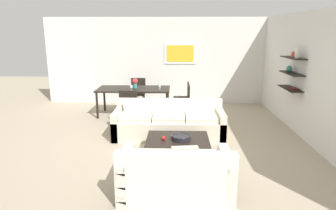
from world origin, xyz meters
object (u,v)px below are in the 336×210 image
at_px(sofa_beige, 169,124).
at_px(coffee_table, 178,149).
at_px(decorative_bowl, 181,137).
at_px(dining_chair_right_near, 184,99).
at_px(wine_glass_foot, 131,87).
at_px(wine_glass_head, 136,81).
at_px(dining_table, 134,91).
at_px(dining_chair_foot, 129,105).
at_px(centerpiece_vase, 135,82).
at_px(dining_chair_right_far, 184,96).
at_px(wine_glass_right_near, 160,85).
at_px(loveseat_white, 176,175).
at_px(dining_chair_head, 138,91).
at_px(apple_on_coffee_table, 163,138).
at_px(wine_glass_right_far, 160,84).

height_order(sofa_beige, coffee_table, sofa_beige).
xyz_separation_m(sofa_beige, coffee_table, (0.20, -1.22, -0.10)).
height_order(decorative_bowl, dining_chair_right_near, dining_chair_right_near).
relative_size(coffee_table, wine_glass_foot, 7.00).
relative_size(coffee_table, wine_glass_head, 5.96).
bearing_deg(dining_table, dining_chair_foot, -90.00).
bearing_deg(dining_chair_right_near, dining_table, 171.41).
distance_m(wine_glass_foot, centerpiece_vase, 0.46).
relative_size(sofa_beige, wine_glass_head, 12.59).
height_order(dining_chair_right_far, wine_glass_head, wine_glass_head).
xyz_separation_m(dining_table, wine_glass_right_near, (0.72, -0.12, 0.17)).
bearing_deg(decorative_bowl, wine_glass_head, 110.58).
height_order(wine_glass_head, wine_glass_foot, wine_glass_head).
height_order(loveseat_white, wine_glass_foot, wine_glass_foot).
bearing_deg(dining_chair_right_near, dining_chair_right_far, 90.00).
xyz_separation_m(wine_glass_head, wine_glass_right_near, (0.72, -0.52, -0.03)).
bearing_deg(wine_glass_head, dining_chair_right_near, -23.94).
distance_m(dining_chair_foot, wine_glass_right_near, 1.11).
xyz_separation_m(dining_chair_head, dining_chair_right_far, (1.40, -0.66, 0.00)).
relative_size(apple_on_coffee_table, dining_chair_foot, 0.09).
relative_size(decorative_bowl, wine_glass_foot, 2.11).
bearing_deg(decorative_bowl, wine_glass_right_near, 100.86).
relative_size(dining_chair_foot, wine_glass_head, 4.62).
height_order(dining_chair_foot, centerpiece_vase, centerpiece_vase).
bearing_deg(dining_chair_head, centerpiece_vase, -87.60).
relative_size(wine_glass_right_far, centerpiece_vase, 0.54).
bearing_deg(coffee_table, dining_chair_right_near, 86.05).
bearing_deg(dining_chair_head, coffee_table, -72.49).
height_order(dining_chair_right_near, wine_glass_right_far, wine_glass_right_far).
height_order(dining_table, dining_chair_head, dining_chair_head).
relative_size(apple_on_coffee_table, dining_chair_head, 0.09).
bearing_deg(dining_chair_right_far, decorative_bowl, -92.34).
relative_size(loveseat_white, dining_chair_right_near, 1.80).
height_order(coffee_table, dining_chair_right_near, dining_chair_right_near).
xyz_separation_m(sofa_beige, dining_chair_foot, (-1.01, 0.85, 0.21)).
relative_size(dining_table, dining_chair_right_near, 2.25).
xyz_separation_m(dining_table, dining_chair_foot, (0.00, -0.88, -0.18)).
bearing_deg(sofa_beige, centerpiece_vase, 118.65).
height_order(wine_glass_right_near, centerpiece_vase, centerpiece_vase).
bearing_deg(dining_chair_right_far, centerpiece_vase, -173.31).
relative_size(dining_table, wine_glass_foot, 12.19).
bearing_deg(wine_glass_foot, wine_glass_head, 90.00).
height_order(decorative_bowl, dining_table, dining_table).
bearing_deg(dining_chair_right_far, dining_chair_head, 154.54).
relative_size(decorative_bowl, dining_chair_right_far, 0.39).
relative_size(loveseat_white, centerpiece_vase, 5.88).
bearing_deg(wine_glass_foot, coffee_table, -64.59).
relative_size(apple_on_coffee_table, wine_glass_foot, 0.47).
xyz_separation_m(dining_table, dining_chair_right_near, (1.40, -0.21, -0.18)).
distance_m(decorative_bowl, wine_glass_right_near, 2.93).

